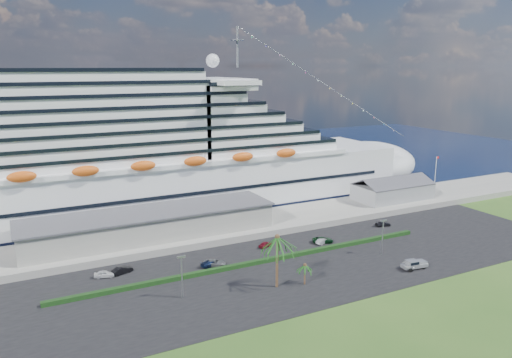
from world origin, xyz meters
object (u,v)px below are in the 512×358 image
cruise_ship (137,159)px  parked_car_3 (210,263)px  boat_trailer (414,263)px  pickup_truck (414,264)px

cruise_ship → parked_car_3: (3.83, -44.46, -15.93)m
cruise_ship → parked_car_3: 47.38m
parked_car_3 → boat_trailer: bearing=-128.6°
cruise_ship → boat_trailer: size_ratio=34.32×
parked_car_3 → pickup_truck: pickup_truck is taller
parked_car_3 → pickup_truck: (38.10, -21.26, 0.47)m
cruise_ship → pickup_truck: cruise_ship is taller
cruise_ship → pickup_truck: size_ratio=31.98×
cruise_ship → parked_car_3: cruise_ship is taller
pickup_truck → parked_car_3: bearing=150.8°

